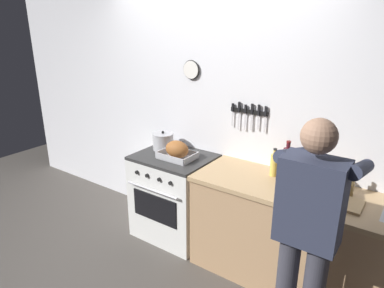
# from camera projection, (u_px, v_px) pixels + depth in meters

# --- Properties ---
(wall_back) EXTENTS (6.00, 0.13, 2.60)m
(wall_back) POSITION_uv_depth(u_px,v_px,m) (212.00, 113.00, 3.48)
(wall_back) COLOR silver
(wall_back) RESTS_ON ground
(counter_block) EXTENTS (2.03, 0.65, 0.90)m
(counter_block) POSITION_uv_depth(u_px,v_px,m) (311.00, 242.00, 2.83)
(counter_block) COLOR tan
(counter_block) RESTS_ON ground
(stove) EXTENTS (0.76, 0.67, 0.90)m
(stove) POSITION_uv_depth(u_px,v_px,m) (174.00, 196.00, 3.60)
(stove) COLOR white
(stove) RESTS_ON ground
(person_cook) EXTENTS (0.51, 0.63, 1.66)m
(person_cook) POSITION_uv_depth(u_px,v_px,m) (308.00, 227.00, 2.16)
(person_cook) COLOR #383842
(person_cook) RESTS_ON ground
(roasting_pan) EXTENTS (0.35, 0.26, 0.18)m
(roasting_pan) POSITION_uv_depth(u_px,v_px,m) (177.00, 151.00, 3.36)
(roasting_pan) COLOR #B7B7BC
(roasting_pan) RESTS_ON stove
(stock_pot) EXTENTS (0.22, 0.22, 0.20)m
(stock_pot) POSITION_uv_depth(u_px,v_px,m) (163.00, 141.00, 3.60)
(stock_pot) COLOR #B7B7BC
(stock_pot) RESTS_ON stove
(cutting_board) EXTENTS (0.36, 0.24, 0.02)m
(cutting_board) POSITION_uv_depth(u_px,v_px,m) (337.00, 201.00, 2.55)
(cutting_board) COLOR tan
(cutting_board) RESTS_ON counter_block
(bottle_wine_red) EXTENTS (0.08, 0.08, 0.32)m
(bottle_wine_red) POSITION_uv_depth(u_px,v_px,m) (287.00, 161.00, 2.97)
(bottle_wine_red) COLOR #47141E
(bottle_wine_red) RESTS_ON counter_block
(bottle_olive_oil) EXTENTS (0.07, 0.07, 0.30)m
(bottle_olive_oil) POSITION_uv_depth(u_px,v_px,m) (299.00, 169.00, 2.83)
(bottle_olive_oil) COLOR #385623
(bottle_olive_oil) RESTS_ON counter_block
(bottle_hot_sauce) EXTENTS (0.06, 0.06, 0.18)m
(bottle_hot_sauce) POSITION_uv_depth(u_px,v_px,m) (308.00, 170.00, 2.93)
(bottle_hot_sauce) COLOR red
(bottle_hot_sauce) RESTS_ON counter_block
(bottle_vinegar) EXTENTS (0.06, 0.06, 0.23)m
(bottle_vinegar) POSITION_uv_depth(u_px,v_px,m) (350.00, 184.00, 2.63)
(bottle_vinegar) COLOR #997F4C
(bottle_vinegar) RESTS_ON counter_block
(bottle_cooking_oil) EXTENTS (0.06, 0.06, 0.25)m
(bottle_cooking_oil) POSITION_uv_depth(u_px,v_px,m) (274.00, 164.00, 2.97)
(bottle_cooking_oil) COLOR gold
(bottle_cooking_oil) RESTS_ON counter_block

